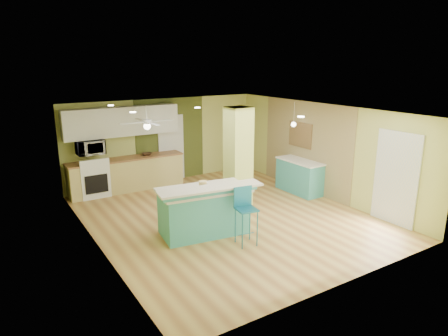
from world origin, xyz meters
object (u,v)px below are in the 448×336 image
(side_counter, at_px, (299,176))
(fruit_bowl, at_px, (147,154))
(canister, at_px, (203,185))
(peninsula, at_px, (204,210))
(bar_stool, at_px, (245,206))

(side_counter, bearing_deg, fruit_bowl, 141.32)
(side_counter, distance_m, canister, 3.83)
(peninsula, height_order, side_counter, peninsula)
(peninsula, xyz_separation_m, fruit_bowl, (0.22, 3.72, 0.45))
(side_counter, distance_m, fruit_bowl, 4.38)
(bar_stool, bearing_deg, canister, 130.18)
(peninsula, relative_size, bar_stool, 1.86)
(peninsula, xyz_separation_m, canister, (-0.03, -0.03, 0.56))
(canister, bearing_deg, bar_stool, -58.95)
(peninsula, bearing_deg, canister, -135.51)
(peninsula, distance_m, bar_stool, 0.99)
(peninsula, relative_size, fruit_bowl, 7.55)
(bar_stool, distance_m, fruit_bowl, 4.57)
(fruit_bowl, height_order, canister, canister)
(fruit_bowl, bearing_deg, canister, -93.83)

